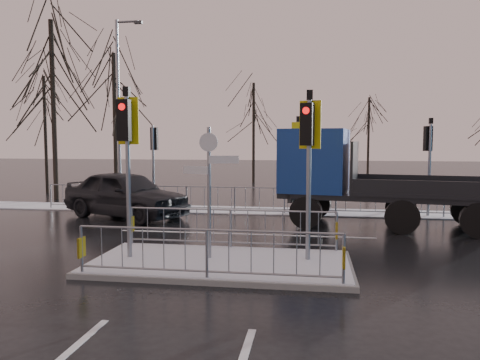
# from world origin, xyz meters

# --- Properties ---
(ground) EXTENTS (120.00, 120.00, 0.00)m
(ground) POSITION_xyz_m (0.00, 0.00, 0.00)
(ground) COLOR black
(ground) RESTS_ON ground
(snow_verge) EXTENTS (30.00, 2.00, 0.04)m
(snow_verge) POSITION_xyz_m (0.00, 8.60, 0.02)
(snow_verge) COLOR white
(snow_verge) RESTS_ON ground
(lane_markings) EXTENTS (8.00, 11.38, 0.01)m
(lane_markings) POSITION_xyz_m (0.00, -0.33, 0.00)
(lane_markings) COLOR silver
(lane_markings) RESTS_ON ground
(traffic_island) EXTENTS (6.00, 3.04, 4.15)m
(traffic_island) POSITION_xyz_m (-0.01, 0.01, 0.39)
(traffic_island) COLOR slate
(traffic_island) RESTS_ON ground
(far_kerb_fixtures) EXTENTS (18.00, 0.65, 3.83)m
(far_kerb_fixtures) POSITION_xyz_m (0.29, 8.09, 1.02)
(far_kerb_fixtures) COLOR gray
(far_kerb_fixtures) RESTS_ON ground
(car_far_lane) EXTENTS (5.63, 4.05, 1.78)m
(car_far_lane) POSITION_xyz_m (-4.92, 6.34, 0.89)
(car_far_lane) COLOR black
(car_far_lane) RESTS_ON ground
(flatbed_truck) EXTENTS (7.44, 3.67, 3.30)m
(flatbed_truck) POSITION_xyz_m (3.17, 6.02, 1.76)
(flatbed_truck) COLOR black
(flatbed_truck) RESTS_ON ground
(tree_near_a) EXTENTS (4.75, 4.75, 8.97)m
(tree_near_a) POSITION_xyz_m (-10.50, 11.00, 6.11)
(tree_near_a) COLOR black
(tree_near_a) RESTS_ON ground
(tree_near_b) EXTENTS (4.00, 4.00, 7.55)m
(tree_near_b) POSITION_xyz_m (-8.00, 12.50, 5.15)
(tree_near_b) COLOR black
(tree_near_b) RESTS_ON ground
(tree_near_c) EXTENTS (3.50, 3.50, 6.61)m
(tree_near_c) POSITION_xyz_m (-12.50, 13.50, 4.50)
(tree_near_c) COLOR black
(tree_near_c) RESTS_ON ground
(tree_far_a) EXTENTS (3.75, 3.75, 7.08)m
(tree_far_a) POSITION_xyz_m (-2.00, 22.00, 4.82)
(tree_far_a) COLOR black
(tree_far_a) RESTS_ON ground
(tree_far_b) EXTENTS (3.25, 3.25, 6.14)m
(tree_far_b) POSITION_xyz_m (6.00, 24.00, 4.18)
(tree_far_b) COLOR black
(tree_far_b) RESTS_ON ground
(street_lamp_left) EXTENTS (1.25, 0.18, 8.20)m
(street_lamp_left) POSITION_xyz_m (-6.43, 9.50, 4.49)
(street_lamp_left) COLOR gray
(street_lamp_left) RESTS_ON ground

